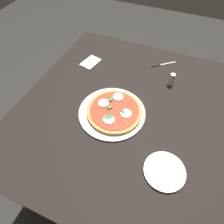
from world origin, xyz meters
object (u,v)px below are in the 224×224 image
dining_table (123,118)px  napkin (91,62)px  pizza (114,111)px  knife (161,65)px  pepper_shaker (172,79)px  serving_tray (112,112)px  plate_white (164,171)px

dining_table → napkin: bearing=-129.2°
dining_table → pizza: (0.06, -0.03, 0.12)m
dining_table → knife: size_ratio=8.71×
dining_table → napkin: size_ratio=9.46×
dining_table → pepper_shaker: bearing=144.9°
serving_tray → plate_white: bearing=58.0°
pepper_shaker → knife: bearing=-147.9°
pizza → dining_table: bearing=151.7°
napkin → knife: napkin is taller
pizza → knife: 0.51m
serving_tray → napkin: (-0.34, -0.30, -0.00)m
pizza → napkin: bearing=-137.3°
knife → plate_white: bearing=15.1°
napkin → pizza: bearing=42.7°
dining_table → knife: 0.46m
pizza → napkin: pizza is taller
plate_white → napkin: (-0.55, -0.63, -0.00)m
plate_white → pepper_shaker: 0.56m
dining_table → napkin: 0.45m
dining_table → plate_white: bearing=47.2°
plate_white → serving_tray: bearing=-122.0°
napkin → knife: 0.47m
serving_tray → plate_white: size_ratio=1.97×
knife → pizza: bearing=-14.7°
pizza → napkin: (-0.33, -0.31, -0.02)m
serving_tray → napkin: bearing=-138.7°
serving_tray → pepper_shaker: pepper_shaker is taller
pizza → plate_white: (0.21, 0.32, -0.02)m
serving_tray → pepper_shaker: bearing=144.8°
serving_tray → plate_white: plate_white is taller
pizza → pepper_shaker: pepper_shaker is taller
knife → pepper_shaker: 0.19m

